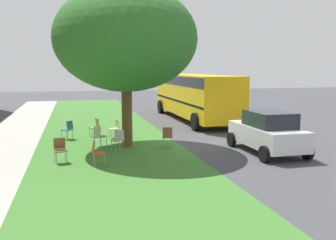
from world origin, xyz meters
The scene contains 13 objects.
ground centered at (0.00, 0.00, 0.00)m, with size 80.00×80.00×0.00m, color #424247.
grass_verge centered at (0.00, 3.20, 0.00)m, with size 48.00×6.00×0.01m, color #3D752D.
street_tree centered at (0.47, 2.45, 4.49)m, with size 5.88×5.88×6.67m.
chair_0 centered at (2.57, 2.73, 0.52)m, with size 0.51×0.51×0.88m.
chair_1 centered at (-1.67, 5.13, 0.52)m, with size 0.50×0.49×0.88m.
chair_2 centered at (-0.23, 0.87, 0.52)m, with size 0.51×0.51×0.88m.
chair_3 centered at (-0.37, 2.94, 0.52)m, with size 0.53×0.53×0.88m.
chair_4 centered at (0.68, 3.62, 0.52)m, with size 0.58×0.59×0.88m.
chair_5 centered at (3.18, 3.62, 0.52)m, with size 0.52×0.53×0.88m.
chair_6 centered at (-2.45, 3.91, 0.52)m, with size 0.43×0.44×0.88m.
chair_7 centered at (2.70, 4.90, 0.52)m, with size 0.58×0.59×0.88m.
parked_car centered at (-2.09, -2.70, 0.84)m, with size 3.70×1.92×1.65m.
school_bus centered at (7.53, -2.90, 1.76)m, with size 10.40×2.80×2.88m.
Camera 1 is at (-14.89, 4.65, 3.31)m, focal length 39.48 mm.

